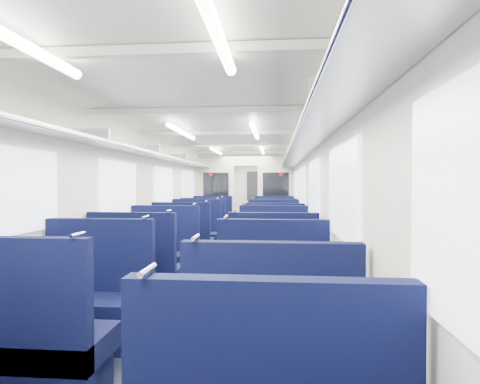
{
  "coord_description": "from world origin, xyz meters",
  "views": [
    {
      "loc": [
        0.85,
        -8.41,
        1.49
      ],
      "look_at": [
        -0.2,
        3.45,
        1.22
      ],
      "focal_mm": 29.58,
      "sensor_mm": 36.0,
      "label": 1
    }
  ],
  "objects_px": {
    "bulkhead": "(246,192)",
    "seat_4": "(26,349)",
    "seat_12": "(183,244)",
    "seat_18": "(212,225)",
    "end_door": "(255,194)",
    "seat_10": "(163,258)",
    "seat_16": "(204,230)",
    "seat_11": "(273,257)",
    "seat_7": "(272,306)",
    "seat_15": "(274,237)",
    "seat_9": "(273,277)",
    "seat_19": "(274,226)",
    "seat_6": "(94,304)",
    "seat_5": "(271,364)",
    "seat_13": "(274,247)",
    "seat_14": "(195,236)",
    "seat_8": "(136,276)",
    "seat_17": "(274,231)"
  },
  "relations": [
    {
      "from": "bulkhead",
      "to": "seat_4",
      "type": "height_order",
      "value": "bulkhead"
    },
    {
      "from": "seat_12",
      "to": "seat_18",
      "type": "relative_size",
      "value": 1.0
    },
    {
      "from": "end_door",
      "to": "seat_10",
      "type": "height_order",
      "value": "end_door"
    },
    {
      "from": "bulkhead",
      "to": "seat_16",
      "type": "bearing_deg",
      "value": -110.03
    },
    {
      "from": "seat_11",
      "to": "seat_10",
      "type": "bearing_deg",
      "value": -173.2
    },
    {
      "from": "seat_7",
      "to": "seat_15",
      "type": "relative_size",
      "value": 1.0
    },
    {
      "from": "seat_10",
      "to": "seat_18",
      "type": "bearing_deg",
      "value": 90.0
    },
    {
      "from": "seat_9",
      "to": "seat_19",
      "type": "height_order",
      "value": "same"
    },
    {
      "from": "seat_16",
      "to": "seat_4",
      "type": "bearing_deg",
      "value": -90.0
    },
    {
      "from": "seat_6",
      "to": "seat_12",
      "type": "bearing_deg",
      "value": 90.0
    },
    {
      "from": "seat_6",
      "to": "seat_10",
      "type": "distance_m",
      "value": 2.28
    },
    {
      "from": "end_door",
      "to": "seat_6",
      "type": "height_order",
      "value": "end_door"
    },
    {
      "from": "seat_5",
      "to": "seat_18",
      "type": "height_order",
      "value": "same"
    },
    {
      "from": "bulkhead",
      "to": "seat_10",
      "type": "bearing_deg",
      "value": -98.22
    },
    {
      "from": "seat_13",
      "to": "seat_16",
      "type": "distance_m",
      "value": 2.87
    },
    {
      "from": "seat_6",
      "to": "seat_14",
      "type": "relative_size",
      "value": 1.0
    },
    {
      "from": "seat_11",
      "to": "seat_12",
      "type": "bearing_deg",
      "value": 146.08
    },
    {
      "from": "seat_15",
      "to": "seat_4",
      "type": "bearing_deg",
      "value": -106.17
    },
    {
      "from": "seat_7",
      "to": "seat_14",
      "type": "distance_m",
      "value": 4.93
    },
    {
      "from": "end_door",
      "to": "bulkhead",
      "type": "relative_size",
      "value": 0.71
    },
    {
      "from": "seat_4",
      "to": "seat_7",
      "type": "xyz_separation_m",
      "value": [
        1.66,
        1.08,
        0.0
      ]
    },
    {
      "from": "seat_8",
      "to": "seat_5",
      "type": "bearing_deg",
      "value": -53.03
    },
    {
      "from": "seat_5",
      "to": "seat_13",
      "type": "distance_m",
      "value": 4.48
    },
    {
      "from": "seat_4",
      "to": "seat_18",
      "type": "height_order",
      "value": "same"
    },
    {
      "from": "seat_11",
      "to": "seat_16",
      "type": "distance_m",
      "value": 3.67
    },
    {
      "from": "seat_8",
      "to": "seat_10",
      "type": "xyz_separation_m",
      "value": [
        0.0,
        1.15,
        0.0
      ]
    },
    {
      "from": "seat_18",
      "to": "seat_12",
      "type": "bearing_deg",
      "value": -90.0
    },
    {
      "from": "seat_4",
      "to": "seat_11",
      "type": "bearing_deg",
      "value": 64.53
    },
    {
      "from": "seat_9",
      "to": "seat_10",
      "type": "bearing_deg",
      "value": 147.73
    },
    {
      "from": "seat_4",
      "to": "seat_11",
      "type": "height_order",
      "value": "same"
    },
    {
      "from": "seat_11",
      "to": "seat_17",
      "type": "distance_m",
      "value": 3.22
    },
    {
      "from": "seat_12",
      "to": "seat_7",
      "type": "bearing_deg",
      "value": -64.74
    },
    {
      "from": "seat_9",
      "to": "seat_12",
      "type": "height_order",
      "value": "same"
    },
    {
      "from": "seat_18",
      "to": "bulkhead",
      "type": "bearing_deg",
      "value": 53.1
    },
    {
      "from": "end_door",
      "to": "bulkhead",
      "type": "xyz_separation_m",
      "value": [
        -0.0,
        -5.8,
        0.23
      ]
    },
    {
      "from": "bulkhead",
      "to": "seat_17",
      "type": "xyz_separation_m",
      "value": [
        0.83,
        -2.32,
        -0.87
      ]
    },
    {
      "from": "end_door",
      "to": "seat_6",
      "type": "distance_m",
      "value": 13.86
    },
    {
      "from": "seat_7",
      "to": "seat_8",
      "type": "distance_m",
      "value": 1.97
    },
    {
      "from": "seat_13",
      "to": "seat_18",
      "type": "bearing_deg",
      "value": 115.29
    },
    {
      "from": "seat_11",
      "to": "seat_18",
      "type": "distance_m",
      "value": 4.74
    },
    {
      "from": "seat_7",
      "to": "seat_14",
      "type": "bearing_deg",
      "value": 109.66
    },
    {
      "from": "seat_13",
      "to": "seat_9",
      "type": "bearing_deg",
      "value": -90.0
    },
    {
      "from": "end_door",
      "to": "seat_4",
      "type": "bearing_deg",
      "value": -93.2
    },
    {
      "from": "seat_16",
      "to": "seat_8",
      "type": "bearing_deg",
      "value": -90.0
    },
    {
      "from": "seat_11",
      "to": "seat_19",
      "type": "relative_size",
      "value": 1.0
    },
    {
      "from": "seat_8",
      "to": "seat_11",
      "type": "relative_size",
      "value": 1.0
    },
    {
      "from": "seat_12",
      "to": "seat_19",
      "type": "distance_m",
      "value": 3.74
    },
    {
      "from": "seat_4",
      "to": "seat_14",
      "type": "xyz_separation_m",
      "value": [
        0.0,
        5.73,
        0.0
      ]
    },
    {
      "from": "seat_18",
      "to": "seat_19",
      "type": "height_order",
      "value": "same"
    },
    {
      "from": "end_door",
      "to": "seat_16",
      "type": "bearing_deg",
      "value": -95.87
    }
  ]
}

